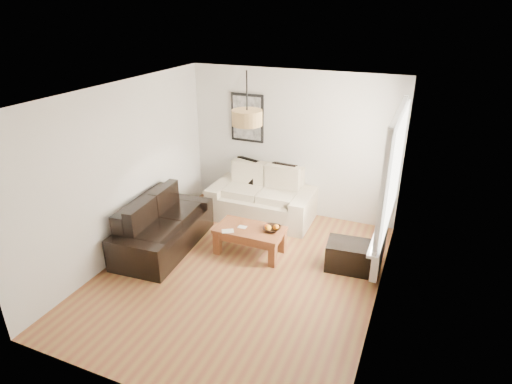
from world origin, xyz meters
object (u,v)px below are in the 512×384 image
at_px(sofa_leather, 163,224).
at_px(coffee_table, 250,240).
at_px(loveseat_cream, 262,194).
at_px(ottoman, 352,256).

bearing_deg(sofa_leather, coffee_table, -79.07).
height_order(loveseat_cream, coffee_table, loveseat_cream).
distance_m(loveseat_cream, coffee_table, 1.25).
height_order(loveseat_cream, sofa_leather, loveseat_cream).
distance_m(loveseat_cream, sofa_leather, 1.88).
bearing_deg(loveseat_cream, coffee_table, -77.52).
xyz_separation_m(loveseat_cream, ottoman, (1.83, -1.02, -0.25)).
bearing_deg(coffee_table, loveseat_cream, 103.23).
bearing_deg(loveseat_cream, ottoman, -29.91).
height_order(sofa_leather, coffee_table, sofa_leather).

